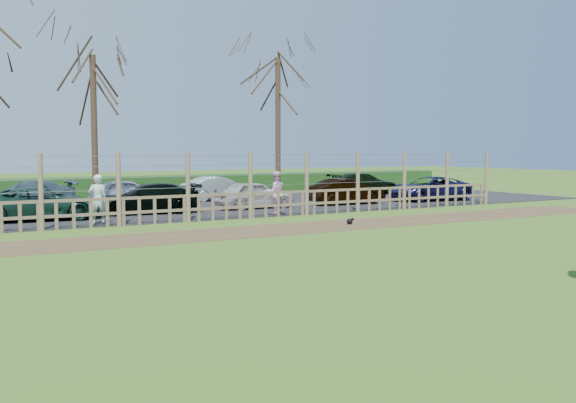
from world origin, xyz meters
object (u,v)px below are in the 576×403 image
car_3 (148,199)px  car_4 (254,195)px  car_5 (346,191)px  car_10 (127,192)px  car_6 (429,189)px  car_2 (40,204)px  car_13 (364,184)px  tree_right (278,95)px  visitor_a (98,199)px  crow (350,221)px  car_11 (218,188)px  car_9 (27,195)px  visitor_b (275,193)px  tree_mid (93,95)px

car_3 → car_4: 4.71m
car_5 → car_10: same height
car_5 → car_6: size_ratio=0.84×
car_2 → car_13: bearing=-70.1°
tree_right → visitor_a: 12.20m
car_5 → tree_right: bearing=36.4°
car_2 → car_13: (18.33, 5.03, 0.00)m
car_4 → crow: bearing=-178.1°
crow → car_4: size_ratio=0.08×
car_6 → car_11: same height
car_9 → car_11: size_ratio=1.14×
car_2 → car_13: size_ratio=1.04×
car_11 → visitor_b: bearing=169.8°
car_3 → car_11: same height
visitor_a → tree_mid: bearing=-96.5°
tree_mid → car_3: tree_mid is taller
tree_mid → visitor_a: 6.37m
car_2 → car_11: 10.56m
car_9 → car_11: same height
car_5 → car_11: (-4.35, 5.09, 0.00)m
car_3 → car_5: (9.43, -0.37, 0.00)m
visitor_a → car_2: 2.82m
car_4 → car_10: 6.20m
car_11 → tree_right: bearing=-135.7°
crow → car_5: bearing=56.0°
car_13 → tree_right: bearing=114.3°
tree_right → crow: size_ratio=25.98×
tree_right → car_10: bearing=166.7°
car_4 → tree_mid: bearing=69.2°
crow → car_11: 11.59m
car_6 → car_9: (-18.22, 5.51, 0.00)m
visitor_b → car_13: (9.91, 7.54, -0.26)m
car_5 → visitor_b: bearing=118.5°
car_6 → tree_mid: bearing=-94.6°
visitor_a → car_13: bearing=-150.5°
crow → car_11: size_ratio=0.08×
visitor_b → car_2: bearing=-9.1°
tree_mid → car_10: (1.95, 2.17, -4.23)m
visitor_b → crow: (0.80, -3.97, -0.79)m
visitor_b → car_5: bearing=-146.5°
tree_mid → car_6: (15.86, -2.84, -4.23)m
crow → car_4: 6.77m
tree_right → car_13: (6.74, 2.02, -4.60)m
car_4 → car_5: same height
car_2 → car_3: size_ratio=1.04×
car_3 → car_13: (14.16, 4.65, 0.00)m
crow → car_13: size_ratio=0.07×
visitor_a → visitor_b: same height
car_5 → car_9: same height
tree_mid → car_6: bearing=-10.2°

